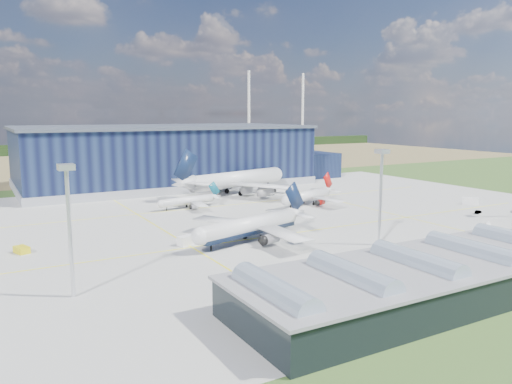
# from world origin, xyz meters

# --- Properties ---
(ground) EXTENTS (600.00, 600.00, 0.00)m
(ground) POSITION_xyz_m (0.00, 0.00, 0.00)
(ground) COLOR #32541F
(ground) RESTS_ON ground
(apron) EXTENTS (220.00, 160.00, 0.08)m
(apron) POSITION_xyz_m (0.00, 10.00, 0.03)
(apron) COLOR #979893
(apron) RESTS_ON ground
(farmland) EXTENTS (600.00, 220.00, 0.01)m
(farmland) POSITION_xyz_m (0.00, 220.00, 0.00)
(farmland) COLOR olive
(farmland) RESTS_ON ground
(treeline) EXTENTS (600.00, 8.00, 8.00)m
(treeline) POSITION_xyz_m (0.00, 300.00, 4.00)
(treeline) COLOR black
(treeline) RESTS_ON ground
(hangar) EXTENTS (145.00, 62.00, 26.10)m
(hangar) POSITION_xyz_m (2.81, 94.80, 11.62)
(hangar) COLOR black
(hangar) RESTS_ON ground
(glass_concourse) EXTENTS (78.00, 23.00, 8.60)m
(glass_concourse) POSITION_xyz_m (-6.45, -60.00, 3.69)
(glass_concourse) COLOR black
(glass_concourse) RESTS_ON ground
(light_mast_west) EXTENTS (2.60, 2.60, 23.00)m
(light_mast_west) POSITION_xyz_m (-60.00, -30.00, 15.43)
(light_mast_west) COLOR silver
(light_mast_west) RESTS_ON ground
(light_mast_center) EXTENTS (2.60, 2.60, 23.00)m
(light_mast_center) POSITION_xyz_m (10.00, -30.00, 15.43)
(light_mast_center) COLOR silver
(light_mast_center) RESTS_ON ground
(airliner_navy) EXTENTS (48.40, 47.82, 12.81)m
(airliner_navy) POSITION_xyz_m (-15.66, -12.00, 6.40)
(airliner_navy) COLOR silver
(airliner_navy) RESTS_ON ground
(airliner_red) EXTENTS (39.13, 38.74, 9.97)m
(airliner_red) POSITION_xyz_m (25.76, 22.00, 4.98)
(airliner_red) COLOR silver
(airliner_red) RESTS_ON ground
(airliner_widebody) EXTENTS (68.76, 67.91, 18.31)m
(airliner_widebody) POSITION_xyz_m (15.70, 55.00, 9.15)
(airliner_widebody) COLOR silver
(airliner_widebody) RESTS_ON ground
(airliner_regional) EXTENTS (27.52, 27.07, 7.95)m
(airliner_regional) POSITION_xyz_m (-12.42, 36.75, 3.97)
(airliner_regional) COLOR silver
(airliner_regional) RESTS_ON ground
(gse_tug_a) EXTENTS (3.51, 4.43, 1.61)m
(gse_tug_a) POSITION_xyz_m (-65.32, 4.37, 0.80)
(gse_tug_a) COLOR gold
(gse_tug_a) RESTS_ON ground
(gse_tug_b) EXTENTS (2.29, 3.36, 1.43)m
(gse_tug_b) POSITION_xyz_m (31.27, -41.78, 0.72)
(gse_tug_b) COLOR gold
(gse_tug_b) RESTS_ON ground
(gse_van_a) EXTENTS (5.69, 3.85, 2.28)m
(gse_van_a) POSITION_xyz_m (-29.77, -7.15, 1.14)
(gse_van_a) COLOR white
(gse_van_a) RESTS_ON ground
(gse_cart_a) EXTENTS (2.87, 3.39, 1.25)m
(gse_cart_a) POSITION_xyz_m (-6.14, -9.74, 0.62)
(gse_cart_a) COLOR white
(gse_cart_a) RESTS_ON ground
(gse_van_b) EXTENTS (5.26, 5.62, 2.43)m
(gse_van_b) POSITION_xyz_m (75.67, -5.30, 1.21)
(gse_van_b) COLOR white
(gse_van_b) RESTS_ON ground
(gse_cart_b) EXTENTS (3.67, 3.72, 1.36)m
(gse_cart_b) POSITION_xyz_m (24.09, 46.99, 0.68)
(gse_cart_b) COLOR white
(gse_cart_b) RESTS_ON ground
(airstair) EXTENTS (2.43, 4.74, 2.90)m
(airstair) POSITION_xyz_m (36.70, -38.33, 1.45)
(airstair) COLOR white
(airstair) RESTS_ON ground
(car_b) EXTENTS (3.62, 2.25, 1.13)m
(car_b) POSITION_xyz_m (64.04, -17.07, 0.56)
(car_b) COLOR #99999E
(car_b) RESTS_ON ground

